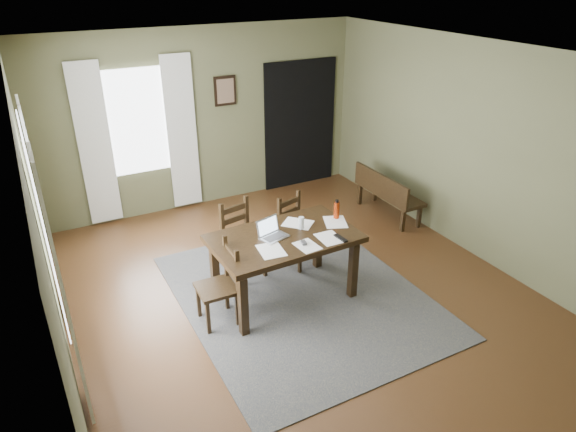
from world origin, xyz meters
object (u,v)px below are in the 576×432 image
dining_table (284,244)px  chair_end (221,285)px  chair_back_left (242,241)px  bench (386,191)px  water_bottle (337,210)px  chair_back_right (296,231)px  laptop (271,232)px

dining_table → chair_end: size_ratio=1.77×
chair_back_left → bench: (2.56, 0.49, -0.05)m
bench → water_bottle: size_ratio=5.32×
chair_back_right → bench: chair_back_right is taller
chair_back_left → bench: 2.60m
dining_table → chair_back_left: 0.75m
laptop → chair_end: bearing=174.5°
chair_back_left → bench: bearing=-1.8°
laptop → water_bottle: 0.87m
chair_back_left → water_bottle: (0.96, -0.57, 0.44)m
chair_end → bench: chair_end is taller
dining_table → chair_back_right: chair_back_right is taller
chair_end → laptop: 0.78m
dining_table → laptop: size_ratio=4.66×
laptop → chair_back_left: bearing=83.0°
laptop → water_bottle: size_ratio=1.49×
bench → water_bottle: bearing=123.7°
chair_back_right → bench: 1.92m
chair_back_right → laptop: (-0.62, -0.56, 0.41)m
chair_back_right → laptop: 0.93m
chair_end → chair_back_right: size_ratio=1.01×
bench → laptop: (-2.46, -1.11, 0.44)m
chair_back_left → laptop: laptop is taller
chair_back_left → chair_back_right: size_ratio=1.05×
chair_back_right → water_bottle: (0.24, -0.52, 0.46)m
chair_back_left → bench: size_ratio=0.77×
bench → chair_end: bearing=111.5°
dining_table → water_bottle: (0.74, 0.10, 0.20)m
dining_table → chair_back_right: size_ratio=1.78×
chair_end → laptop: size_ratio=2.63×
dining_table → chair_end: 0.83m
laptop → dining_table: bearing=-39.8°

